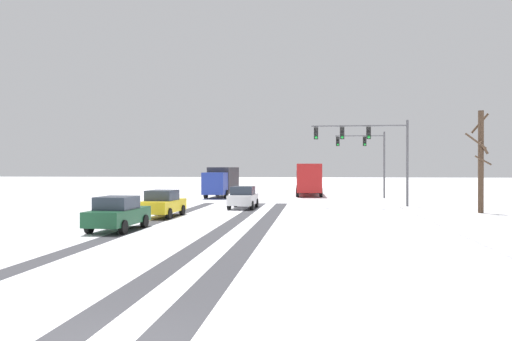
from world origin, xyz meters
The scene contains 12 objects.
wheel_track_left_lane centered at (-5.15, 16.08, 0.00)m, with size 0.89×35.37×0.01m, color #424247.
wheel_track_right_lane centered at (-0.85, 16.08, 0.00)m, with size 0.86×35.37×0.01m, color #424247.
wheel_track_center centered at (0.89, 16.08, 0.00)m, with size 0.93×35.37×0.01m, color #424247.
sidewalk_kerb_right centered at (11.78, 14.47, 0.06)m, with size 4.00×35.37×0.12m, color white.
traffic_signal_far_right centered at (8.75, 42.06, 4.59)m, with size 4.83×0.58×6.50m.
traffic_signal_near_right centered at (7.53, 30.10, 4.83)m, with size 7.14×0.45×6.50m.
car_white_lead centered at (-1.60, 28.35, 0.82)m, with size 1.91×4.14×1.62m.
car_yellow_cab_second centered at (-5.54, 21.49, 0.82)m, with size 1.97×4.17×1.62m.
car_dark_green_third centered at (-5.70, 14.90, 0.82)m, with size 1.96×4.16×1.62m.
bus_oncoming centered at (2.98, 47.18, 1.99)m, with size 2.88×11.06×3.38m.
box_truck_delivery centered at (-5.73, 42.14, 1.63)m, with size 2.57×7.50×3.02m.
bare_tree_sidewalk_far centered at (14.36, 26.37, 3.51)m, with size 1.69×1.70×6.71m.
Camera 1 is at (3.43, -7.84, 2.96)m, focal length 35.22 mm.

